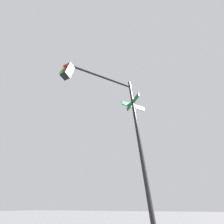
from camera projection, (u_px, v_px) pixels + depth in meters
traffic_signal_near at (104, 98)px, 4.37m from camera, size 2.57×2.76×6.03m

